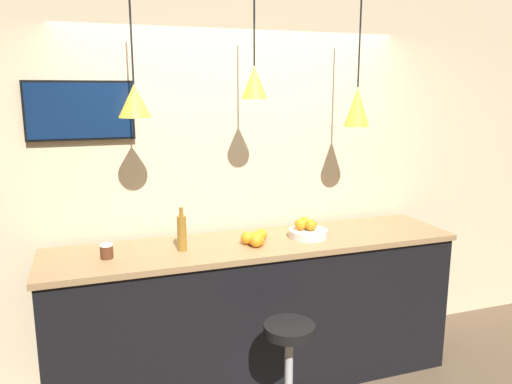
# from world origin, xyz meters

# --- Properties ---
(back_wall) EXTENTS (8.00, 0.06, 2.90)m
(back_wall) POSITION_xyz_m (0.00, 1.09, 1.45)
(back_wall) COLOR beige
(back_wall) RESTS_ON ground_plane
(service_counter) EXTENTS (2.85, 0.65, 1.05)m
(service_counter) POSITION_xyz_m (0.00, 0.66, 0.53)
(service_counter) COLOR black
(service_counter) RESTS_ON ground_plane
(bar_stool) EXTENTS (0.43, 0.43, 0.72)m
(bar_stool) POSITION_xyz_m (-0.01, 0.04, 0.42)
(bar_stool) COLOR #B7B7BC
(bar_stool) RESTS_ON ground_plane
(fruit_bowl) EXTENTS (0.28, 0.28, 0.14)m
(fruit_bowl) POSITION_xyz_m (0.38, 0.64, 1.10)
(fruit_bowl) COLOR beige
(fruit_bowl) RESTS_ON service_counter
(orange_pile) EXTENTS (0.21, 0.23, 0.09)m
(orange_pile) POSITION_xyz_m (-0.02, 0.61, 1.09)
(orange_pile) COLOR orange
(orange_pile) RESTS_ON service_counter
(juice_bottle) EXTENTS (0.06, 0.06, 0.29)m
(juice_bottle) POSITION_xyz_m (-0.52, 0.63, 1.17)
(juice_bottle) COLOR olive
(juice_bottle) RESTS_ON service_counter
(spread_jar) EXTENTS (0.08, 0.08, 0.09)m
(spread_jar) POSITION_xyz_m (-0.99, 0.63, 1.09)
(spread_jar) COLOR #562D19
(spread_jar) RESTS_ON service_counter
(pendant_lamp_left) EXTENTS (0.20, 0.20, 0.89)m
(pendant_lamp_left) POSITION_xyz_m (-0.77, 0.69, 2.01)
(pendant_lamp_left) COLOR black
(pendant_lamp_middle) EXTENTS (0.17, 0.17, 0.79)m
(pendant_lamp_middle) POSITION_xyz_m (0.00, 0.69, 2.13)
(pendant_lamp_middle) COLOR black
(pendant_lamp_right) EXTENTS (0.18, 0.18, 0.98)m
(pendant_lamp_right) POSITION_xyz_m (0.77, 0.69, 1.96)
(pendant_lamp_right) COLOR black
(mounted_tv) EXTENTS (0.69, 0.04, 0.39)m
(mounted_tv) POSITION_xyz_m (-1.09, 1.04, 1.94)
(mounted_tv) COLOR black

